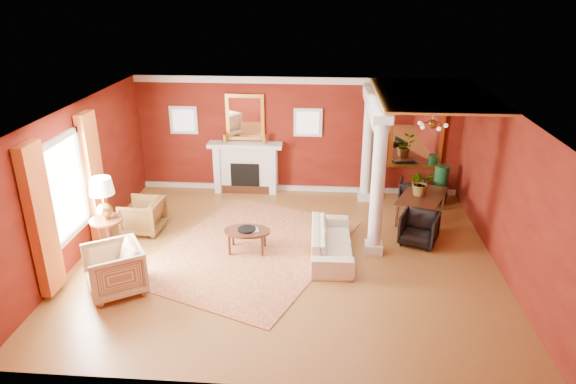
# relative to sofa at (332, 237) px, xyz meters

# --- Properties ---
(ground) EXTENTS (8.00, 8.00, 0.00)m
(ground) POSITION_rel_sofa_xyz_m (-0.87, -0.13, -0.39)
(ground) COLOR brown
(ground) RESTS_ON ground
(room_shell) EXTENTS (8.04, 7.04, 2.92)m
(room_shell) POSITION_rel_sofa_xyz_m (-0.87, -0.13, 1.63)
(room_shell) COLOR maroon
(room_shell) RESTS_ON ground
(fireplace) EXTENTS (1.85, 0.42, 1.29)m
(fireplace) POSITION_rel_sofa_xyz_m (-2.17, 3.18, 0.25)
(fireplace) COLOR silver
(fireplace) RESTS_ON ground
(overmantel_mirror) EXTENTS (0.95, 0.07, 1.15)m
(overmantel_mirror) POSITION_rel_sofa_xyz_m (-2.17, 3.32, 1.51)
(overmantel_mirror) COLOR gold
(overmantel_mirror) RESTS_ON fireplace
(flank_window_left) EXTENTS (0.70, 0.07, 0.70)m
(flank_window_left) POSITION_rel_sofa_xyz_m (-3.72, 3.33, 1.41)
(flank_window_left) COLOR silver
(flank_window_left) RESTS_ON room_shell
(flank_window_right) EXTENTS (0.70, 0.07, 0.70)m
(flank_window_right) POSITION_rel_sofa_xyz_m (-0.62, 3.33, 1.41)
(flank_window_right) COLOR silver
(flank_window_right) RESTS_ON room_shell
(left_window) EXTENTS (0.21, 2.55, 2.60)m
(left_window) POSITION_rel_sofa_xyz_m (-4.76, -0.73, 1.03)
(left_window) COLOR white
(left_window) RESTS_ON room_shell
(column_front) EXTENTS (0.36, 0.36, 2.80)m
(column_front) POSITION_rel_sofa_xyz_m (0.83, 0.17, 1.04)
(column_front) COLOR silver
(column_front) RESTS_ON ground
(column_back) EXTENTS (0.36, 0.36, 2.80)m
(column_back) POSITION_rel_sofa_xyz_m (0.83, 2.87, 1.04)
(column_back) COLOR silver
(column_back) RESTS_ON ground
(header_beam) EXTENTS (0.30, 3.20, 0.32)m
(header_beam) POSITION_rel_sofa_xyz_m (0.83, 1.77, 2.23)
(header_beam) COLOR silver
(header_beam) RESTS_ON column_front
(amber_ceiling) EXTENTS (2.30, 3.40, 0.04)m
(amber_ceiling) POSITION_rel_sofa_xyz_m (1.98, 1.62, 2.48)
(amber_ceiling) COLOR #CA843B
(amber_ceiling) RESTS_ON room_shell
(dining_mirror) EXTENTS (1.30, 0.07, 1.70)m
(dining_mirror) POSITION_rel_sofa_xyz_m (2.03, 3.32, 1.16)
(dining_mirror) COLOR gold
(dining_mirror) RESTS_ON room_shell
(chandelier) EXTENTS (0.60, 0.62, 0.75)m
(chandelier) POSITION_rel_sofa_xyz_m (2.03, 1.67, 1.86)
(chandelier) COLOR #A37C33
(chandelier) RESTS_ON room_shell
(crown_trim) EXTENTS (8.00, 0.08, 0.16)m
(crown_trim) POSITION_rel_sofa_xyz_m (-0.87, 3.33, 2.43)
(crown_trim) COLOR silver
(crown_trim) RESTS_ON room_shell
(base_trim) EXTENTS (8.00, 0.08, 0.12)m
(base_trim) POSITION_rel_sofa_xyz_m (-0.87, 3.33, -0.33)
(base_trim) COLOR silver
(base_trim) RESTS_ON ground
(rug) EXTENTS (4.58, 5.16, 0.02)m
(rug) POSITION_rel_sofa_xyz_m (-1.63, 0.09, -0.38)
(rug) COLOR maroon
(rug) RESTS_ON ground
(sofa) EXTENTS (0.63, 2.01, 0.78)m
(sofa) POSITION_rel_sofa_xyz_m (0.00, 0.00, 0.00)
(sofa) COLOR white
(sofa) RESTS_ON ground
(armchair_leopard) EXTENTS (0.79, 0.84, 0.81)m
(armchair_leopard) POSITION_rel_sofa_xyz_m (-4.02, 0.73, 0.01)
(armchair_leopard) COLOR black
(armchair_leopard) RESTS_ON ground
(armchair_stripe) EXTENTS (1.21, 1.22, 0.93)m
(armchair_stripe) POSITION_rel_sofa_xyz_m (-3.72, -1.57, 0.08)
(armchair_stripe) COLOR #C9B486
(armchair_stripe) RESTS_ON ground
(coffee_table) EXTENTS (0.92, 0.92, 0.47)m
(coffee_table) POSITION_rel_sofa_xyz_m (-1.67, 0.02, 0.03)
(coffee_table) COLOR black
(coffee_table) RESTS_ON ground
(coffee_book) EXTENTS (0.16, 0.06, 0.22)m
(coffee_book) POSITION_rel_sofa_xyz_m (-1.61, -0.00, 0.19)
(coffee_book) COLOR black
(coffee_book) RESTS_ON coffee_table
(side_table) EXTENTS (0.63, 0.63, 1.59)m
(side_table) POSITION_rel_sofa_xyz_m (-4.37, -0.25, 0.69)
(side_table) COLOR black
(side_table) RESTS_ON ground
(dining_table) EXTENTS (1.12, 1.65, 0.87)m
(dining_table) POSITION_rel_sofa_xyz_m (2.05, 1.85, 0.04)
(dining_table) COLOR black
(dining_table) RESTS_ON ground
(dining_chair_near) EXTENTS (0.90, 0.88, 0.73)m
(dining_chair_near) POSITION_rel_sofa_xyz_m (1.78, 0.62, -0.03)
(dining_chair_near) COLOR black
(dining_chair_near) RESTS_ON ground
(dining_chair_far) EXTENTS (0.76, 0.73, 0.67)m
(dining_chair_far) POSITION_rel_sofa_xyz_m (1.96, 2.71, -0.06)
(dining_chair_far) COLOR black
(dining_chair_far) RESTS_ON ground
(green_urn) EXTENTS (0.39, 0.39, 0.93)m
(green_urn) POSITION_rel_sofa_xyz_m (2.63, 2.87, -0.03)
(green_urn) COLOR #143E1F
(green_urn) RESTS_ON ground
(potted_plant) EXTENTS (0.68, 0.72, 0.47)m
(potted_plant) POSITION_rel_sofa_xyz_m (1.98, 1.92, 0.71)
(potted_plant) COLOR #26591E
(potted_plant) RESTS_ON dining_table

